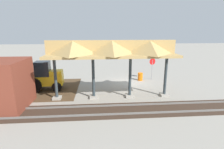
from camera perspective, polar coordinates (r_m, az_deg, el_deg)
ground_plane at (r=19.71m, az=5.56°, el=-2.56°), size 120.00×120.00×0.00m
dirt_work_zone at (r=18.98m, az=-23.17°, el=-4.32°), size 8.03×7.00×0.01m
platform_canopy at (r=14.31m, az=-0.05°, el=8.16°), size 10.53×3.20×4.90m
rail_tracks at (r=13.31m, az=10.93°, el=-11.04°), size 60.00×2.58×0.15m
stop_sign at (r=20.99m, az=13.02°, el=3.29°), size 0.74×0.23×2.52m
backhoe at (r=18.06m, az=-21.26°, el=-0.83°), size 5.09×1.82×2.82m
dirt_mound at (r=19.62m, az=-25.69°, el=-4.01°), size 5.66×5.66×1.56m
traffic_barrel at (r=20.52m, az=9.20°, el=-0.70°), size 0.56×0.56×0.90m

